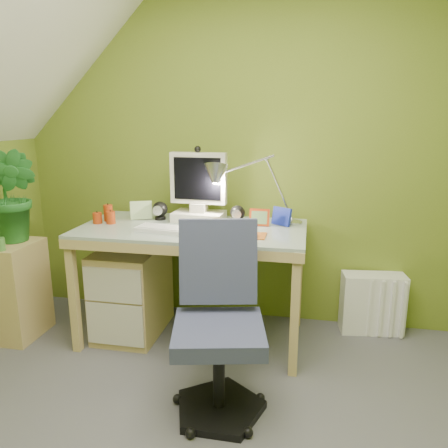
% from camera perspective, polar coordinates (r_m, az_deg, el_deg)
% --- Properties ---
extents(wall_back, '(3.20, 0.01, 2.40)m').
position_cam_1_polar(wall_back, '(3.09, 2.22, 8.96)').
color(wall_back, olive).
rests_on(wall_back, floor).
extents(desk, '(1.45, 0.73, 0.77)m').
position_cam_1_polar(desk, '(2.93, -4.07, -7.74)').
color(desk, tan).
rests_on(desk, floor).
extents(monitor, '(0.38, 0.23, 0.51)m').
position_cam_1_polar(monitor, '(2.93, -3.35, 5.31)').
color(monitor, silver).
rests_on(monitor, desk).
extents(speaker_left, '(0.13, 0.13, 0.13)m').
position_cam_1_polar(speaker_left, '(3.02, -8.35, 1.77)').
color(speaker_left, black).
rests_on(speaker_left, desk).
extents(speaker_right, '(0.11, 0.11, 0.12)m').
position_cam_1_polar(speaker_right, '(2.89, 1.79, 1.27)').
color(speaker_right, black).
rests_on(speaker_right, desk).
extents(keyboard, '(0.49, 0.22, 0.02)m').
position_cam_1_polar(keyboard, '(2.70, -6.64, -0.77)').
color(keyboard, white).
rests_on(keyboard, desk).
extents(mousepad, '(0.22, 0.16, 0.01)m').
position_cam_1_polar(mousepad, '(2.60, 3.06, -1.48)').
color(mousepad, '#B55C1C').
rests_on(mousepad, desk).
extents(mouse, '(0.13, 0.09, 0.04)m').
position_cam_1_polar(mouse, '(2.60, 3.07, -1.12)').
color(mouse, silver).
rests_on(mouse, mousepad).
extents(amber_tumbler, '(0.07, 0.07, 0.08)m').
position_cam_1_polar(amber_tumbler, '(2.68, -0.97, -0.15)').
color(amber_tumbler, '#966815').
rests_on(amber_tumbler, desk).
extents(candle_cluster, '(0.15, 0.14, 0.11)m').
position_cam_1_polar(candle_cluster, '(3.02, -15.21, 1.24)').
color(candle_cluster, '#B1370F').
rests_on(candle_cluster, desk).
extents(photo_frame_red, '(0.13, 0.02, 0.11)m').
position_cam_1_polar(photo_frame_red, '(2.83, 4.64, 0.88)').
color(photo_frame_red, '#CD3F15').
rests_on(photo_frame_red, desk).
extents(photo_frame_blue, '(0.13, 0.09, 0.12)m').
position_cam_1_polar(photo_frame_blue, '(2.86, 7.53, 0.99)').
color(photo_frame_blue, '#162599').
rests_on(photo_frame_blue, desk).
extents(photo_frame_green, '(0.14, 0.08, 0.13)m').
position_cam_1_polar(photo_frame_green, '(3.05, -10.78, 1.78)').
color(photo_frame_green, '#B2D290').
rests_on(photo_frame_green, desk).
extents(desk_lamp, '(0.64, 0.36, 0.65)m').
position_cam_1_polar(desk_lamp, '(2.84, 5.50, 6.47)').
color(desk_lamp, '#B9BABD').
rests_on(desk_lamp, desk).
extents(side_ledge, '(0.24, 0.37, 0.66)m').
position_cam_1_polar(side_ledge, '(3.27, -25.18, -7.85)').
color(side_ledge, tan).
rests_on(side_ledge, floor).
extents(potted_plant, '(0.37, 0.32, 0.62)m').
position_cam_1_polar(potted_plant, '(3.14, -25.84, 3.34)').
color(potted_plant, '#236B27').
rests_on(potted_plant, side_ledge).
extents(green_cup, '(0.08, 0.08, 0.08)m').
position_cam_1_polar(green_cup, '(3.04, -27.24, -2.37)').
color(green_cup, '#4A8838').
rests_on(green_cup, side_ledge).
extents(task_chair, '(0.59, 0.59, 0.90)m').
position_cam_1_polar(task_chair, '(2.18, -0.70, -13.84)').
color(task_chair, '#393E5D').
rests_on(task_chair, floor).
extents(radiator, '(0.44, 0.22, 0.42)m').
position_cam_1_polar(radiator, '(3.23, 18.80, -9.77)').
color(radiator, white).
rests_on(radiator, floor).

